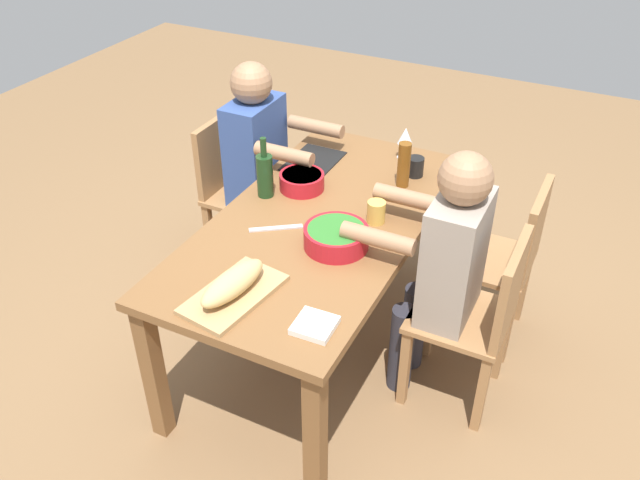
{
  "coord_description": "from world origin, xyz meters",
  "views": [
    {
      "loc": [
        -2.17,
        -1.08,
        2.31
      ],
      "look_at": [
        0.0,
        0.0,
        0.63
      ],
      "focal_mm": 37.18,
      "sensor_mm": 36.0,
      "label": 1
    }
  ],
  "objects_px": {
    "diner_far_right": "(263,157)",
    "bread_loaf": "(233,283)",
    "serving_bowl_salad": "(302,180)",
    "cup_near_center": "(376,212)",
    "dining_table": "(320,236)",
    "beer_bottle": "(404,165)",
    "napkin_stack": "(315,325)",
    "chair_near_center": "(480,314)",
    "chair_far_right": "(236,185)",
    "cutting_board": "(234,294)",
    "cup_near_right": "(415,167)",
    "chair_near_right": "(506,256)",
    "serving_bowl_greens": "(336,236)",
    "wine_glass": "(405,137)",
    "diner_near_center": "(443,261)",
    "wine_bottle": "(265,174)"
  },
  "relations": [
    {
      "from": "diner_far_right",
      "to": "cutting_board",
      "type": "xyz_separation_m",
      "value": [
        -1.08,
        -0.51,
        0.05
      ]
    },
    {
      "from": "cutting_board",
      "to": "napkin_stack",
      "type": "distance_m",
      "value": 0.35
    },
    {
      "from": "chair_near_right",
      "to": "cup_near_center",
      "type": "bearing_deg",
      "value": 125.38
    },
    {
      "from": "serving_bowl_salad",
      "to": "cup_near_center",
      "type": "xyz_separation_m",
      "value": [
        -0.11,
        -0.42,
        0.01
      ]
    },
    {
      "from": "chair_near_right",
      "to": "bread_loaf",
      "type": "xyz_separation_m",
      "value": [
        -1.08,
        0.8,
        0.32
      ]
    },
    {
      "from": "wine_bottle",
      "to": "cup_near_right",
      "type": "relative_size",
      "value": 3.06
    },
    {
      "from": "dining_table",
      "to": "bread_loaf",
      "type": "bearing_deg",
      "value": 175.21
    },
    {
      "from": "dining_table",
      "to": "wine_glass",
      "type": "distance_m",
      "value": 0.74
    },
    {
      "from": "dining_table",
      "to": "beer_bottle",
      "type": "height_order",
      "value": "beer_bottle"
    },
    {
      "from": "chair_near_center",
      "to": "cutting_board",
      "type": "relative_size",
      "value": 2.12
    },
    {
      "from": "chair_near_right",
      "to": "cutting_board",
      "type": "distance_m",
      "value": 1.37
    },
    {
      "from": "chair_far_right",
      "to": "beer_bottle",
      "type": "xyz_separation_m",
      "value": [
        -0.02,
        -0.97,
        0.37
      ]
    },
    {
      "from": "serving_bowl_greens",
      "to": "cup_near_center",
      "type": "relative_size",
      "value": 2.71
    },
    {
      "from": "wine_glass",
      "to": "chair_far_right",
      "type": "bearing_deg",
      "value": 105.42
    },
    {
      "from": "dining_table",
      "to": "cup_near_center",
      "type": "xyz_separation_m",
      "value": [
        0.09,
        -0.23,
        0.14
      ]
    },
    {
      "from": "dining_table",
      "to": "bread_loaf",
      "type": "distance_m",
      "value": 0.64
    },
    {
      "from": "bread_loaf",
      "to": "napkin_stack",
      "type": "bearing_deg",
      "value": -93.25
    },
    {
      "from": "chair_near_center",
      "to": "diner_far_right",
      "type": "relative_size",
      "value": 0.71
    },
    {
      "from": "diner_far_right",
      "to": "napkin_stack",
      "type": "height_order",
      "value": "diner_far_right"
    },
    {
      "from": "beer_bottle",
      "to": "napkin_stack",
      "type": "distance_m",
      "value": 1.08
    },
    {
      "from": "wine_glass",
      "to": "cup_near_center",
      "type": "bearing_deg",
      "value": -170.85
    },
    {
      "from": "bread_loaf",
      "to": "cup_near_center",
      "type": "height_order",
      "value": "bread_loaf"
    },
    {
      "from": "diner_near_center",
      "to": "diner_far_right",
      "type": "bearing_deg",
      "value": 67.78
    },
    {
      "from": "wine_glass",
      "to": "serving_bowl_greens",
      "type": "bearing_deg",
      "value": -178.48
    },
    {
      "from": "chair_far_right",
      "to": "cutting_board",
      "type": "bearing_deg",
      "value": -147.1
    },
    {
      "from": "cup_near_center",
      "to": "cup_near_right",
      "type": "distance_m",
      "value": 0.46
    },
    {
      "from": "serving_bowl_salad",
      "to": "bread_loaf",
      "type": "distance_m",
      "value": 0.83
    },
    {
      "from": "beer_bottle",
      "to": "cup_near_center",
      "type": "bearing_deg",
      "value": -178.82
    },
    {
      "from": "wine_bottle",
      "to": "cup_near_right",
      "type": "xyz_separation_m",
      "value": [
        0.48,
        -0.55,
        -0.06
      ]
    },
    {
      "from": "cup_near_center",
      "to": "chair_near_right",
      "type": "bearing_deg",
      "value": -54.62
    },
    {
      "from": "serving_bowl_salad",
      "to": "cup_near_right",
      "type": "height_order",
      "value": "cup_near_right"
    },
    {
      "from": "diner_far_right",
      "to": "bread_loaf",
      "type": "distance_m",
      "value": 1.2
    },
    {
      "from": "dining_table",
      "to": "wine_glass",
      "type": "bearing_deg",
      "value": -10.23
    },
    {
      "from": "chair_near_right",
      "to": "wine_glass",
      "type": "relative_size",
      "value": 5.12
    },
    {
      "from": "chair_near_right",
      "to": "beer_bottle",
      "type": "xyz_separation_m",
      "value": [
        -0.02,
        0.53,
        0.37
      ]
    },
    {
      "from": "chair_near_center",
      "to": "serving_bowl_salad",
      "type": "bearing_deg",
      "value": 78.02
    },
    {
      "from": "beer_bottle",
      "to": "cup_near_center",
      "type": "distance_m",
      "value": 0.35
    },
    {
      "from": "wine_glass",
      "to": "cup_near_center",
      "type": "height_order",
      "value": "wine_glass"
    },
    {
      "from": "dining_table",
      "to": "serving_bowl_greens",
      "type": "relative_size",
      "value": 6.26
    },
    {
      "from": "diner_near_center",
      "to": "chair_far_right",
      "type": "distance_m",
      "value": 1.41
    },
    {
      "from": "diner_far_right",
      "to": "cup_near_right",
      "type": "xyz_separation_m",
      "value": [
        0.09,
        -0.8,
        0.09
      ]
    },
    {
      "from": "dining_table",
      "to": "cutting_board",
      "type": "relative_size",
      "value": 4.19
    },
    {
      "from": "dining_table",
      "to": "cutting_board",
      "type": "height_order",
      "value": "cutting_board"
    },
    {
      "from": "cup_near_center",
      "to": "serving_bowl_salad",
      "type": "bearing_deg",
      "value": 75.33
    },
    {
      "from": "dining_table",
      "to": "cup_near_right",
      "type": "height_order",
      "value": "cup_near_right"
    },
    {
      "from": "diner_far_right",
      "to": "cup_near_right",
      "type": "relative_size",
      "value": 12.64
    },
    {
      "from": "chair_near_center",
      "to": "serving_bowl_greens",
      "type": "height_order",
      "value": "chair_near_center"
    },
    {
      "from": "serving_bowl_greens",
      "to": "beer_bottle",
      "type": "relative_size",
      "value": 1.22
    },
    {
      "from": "serving_bowl_salad",
      "to": "serving_bowl_greens",
      "type": "relative_size",
      "value": 0.78
    },
    {
      "from": "wine_glass",
      "to": "cup_near_right",
      "type": "height_order",
      "value": "wine_glass"
    }
  ]
}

